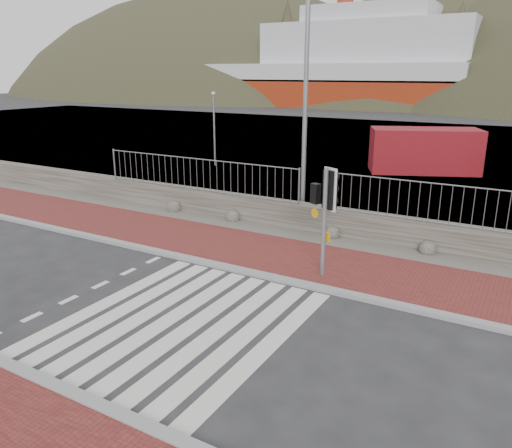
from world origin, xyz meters
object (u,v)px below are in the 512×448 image
Objects in this scene: ferry at (326,70)px; shipping_container at (424,151)px; traffic_signal_far at (324,198)px; streetlight at (311,74)px.

ferry is 54.56m from shipping_container.
streetlight reaches higher than traffic_signal_far.
shipping_container is (-0.85, 16.04, -0.98)m from traffic_signal_far.
streetlight is (-2.39, 4.34, 2.96)m from traffic_signal_far.
shipping_container is at bearing -62.38° from traffic_signal_far.
shipping_container is at bearing 75.94° from streetlight.
traffic_signal_far is at bearing -110.08° from shipping_container.
streetlight reaches higher than shipping_container.
traffic_signal_far is at bearing -67.69° from streetlight.
streetlight is at bearing -36.55° from traffic_signal_far.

